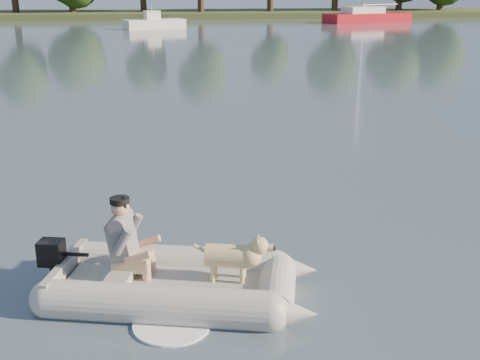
{
  "coord_description": "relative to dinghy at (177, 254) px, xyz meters",
  "views": [
    {
      "loc": [
        -0.54,
        -6.82,
        3.67
      ],
      "look_at": [
        0.57,
        1.96,
        0.75
      ],
      "focal_mm": 45.0,
      "sensor_mm": 36.0,
      "label": 1
    }
  ],
  "objects": [
    {
      "name": "motorboat",
      "position": [
        -0.65,
        44.39,
        0.41
      ],
      "size": [
        5.4,
        3.56,
        2.13
      ],
      "primitive_type": null,
      "rotation": [
        0.0,
        0.0,
        0.35
      ],
      "color": "white",
      "rests_on": "water"
    },
    {
      "name": "dog",
      "position": [
        0.61,
        -0.1,
        -0.07
      ],
      "size": [
        0.94,
        0.51,
        0.59
      ],
      "primitive_type": null,
      "rotation": [
        0.0,
        0.0,
        -0.24
      ],
      "color": "tan",
      "rests_on": "dinghy"
    },
    {
      "name": "shore_bank",
      "position": [
        0.47,
        62.18,
        -0.31
      ],
      "size": [
        160.0,
        12.0,
        0.7
      ],
      "primitive_type": "cube",
      "color": "#47512D",
      "rests_on": "water"
    },
    {
      "name": "water",
      "position": [
        0.47,
        0.18,
        -0.56
      ],
      "size": [
        160.0,
        160.0,
        0.0
      ],
      "primitive_type": "plane",
      "color": "slate",
      "rests_on": "ground"
    },
    {
      "name": "sailboat",
      "position": [
        19.27,
        50.36,
        -0.04
      ],
      "size": [
        8.96,
        5.14,
        11.8
      ],
      "rotation": [
        0.0,
        0.0,
        0.32
      ],
      "color": "#AF141E",
      "rests_on": "water"
    },
    {
      "name": "outboard_motor",
      "position": [
        -1.54,
        0.37,
        -0.27
      ],
      "size": [
        0.45,
        0.36,
        0.75
      ],
      "primitive_type": null,
      "rotation": [
        0.0,
        0.0,
        -0.24
      ],
      "color": "black",
      "rests_on": "dinghy"
    },
    {
      "name": "dinghy",
      "position": [
        0.0,
        0.0,
        0.0
      ],
      "size": [
        5.21,
        4.32,
        1.32
      ],
      "primitive_type": null,
      "rotation": [
        0.0,
        0.0,
        -0.24
      ],
      "color": "#A09F9B",
      "rests_on": "water"
    },
    {
      "name": "man",
      "position": [
        -0.64,
        0.2,
        0.18
      ],
      "size": [
        0.81,
        0.74,
        1.03
      ],
      "primitive_type": null,
      "rotation": [
        0.0,
        0.0,
        -0.24
      ],
      "color": "slate",
      "rests_on": "dinghy"
    }
  ]
}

